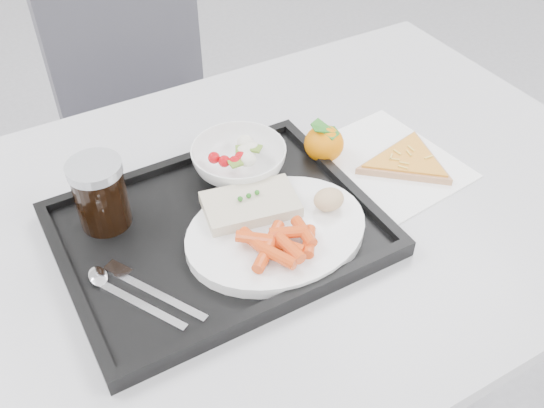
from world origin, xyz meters
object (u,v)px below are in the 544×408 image
object	(u,v)px
tray	(218,231)
pizza_slice	(407,161)
salad_bowl	(239,160)
table	(269,236)
cola_glass	(100,193)
dinner_plate	(276,232)
chair	(148,102)
tangerine	(324,144)

from	to	relation	value
tray	pizza_slice	bearing A→B (deg)	-1.48
salad_bowl	pizza_slice	xyz separation A→B (m)	(0.26, -0.11, -0.03)
tray	salad_bowl	xyz separation A→B (m)	(0.09, 0.10, 0.03)
table	cola_glass	xyz separation A→B (m)	(-0.23, 0.08, 0.14)
salad_bowl	pizza_slice	size ratio (longest dim) A/B	0.67
tray	dinner_plate	bearing A→B (deg)	-41.21
salad_bowl	chair	bearing A→B (deg)	85.61
chair	tangerine	bearing A→B (deg)	-81.33
table	chair	distance (m)	0.72
tray	pizza_slice	size ratio (longest dim) A/B	1.99
tangerine	chair	bearing A→B (deg)	98.67
dinner_plate	table	bearing A→B (deg)	68.06
table	dinner_plate	bearing A→B (deg)	-111.94
table	tray	distance (m)	0.12
cola_glass	pizza_slice	world-z (taller)	cola_glass
pizza_slice	chair	bearing A→B (deg)	106.27
table	pizza_slice	bearing A→B (deg)	-6.18
salad_bowl	cola_glass	xyz separation A→B (m)	(-0.22, -0.01, 0.03)
dinner_plate	cola_glass	bearing A→B (deg)	142.95
tray	tangerine	distance (m)	0.25
tray	salad_bowl	distance (m)	0.14
table	tangerine	distance (m)	0.18
table	salad_bowl	bearing A→B (deg)	95.63
table	chair	world-z (taller)	chair
table	dinner_plate	xyz separation A→B (m)	(-0.03, -0.08, 0.09)
chair	tangerine	distance (m)	0.70
chair	table	bearing A→B (deg)	-93.20
cola_glass	tangerine	world-z (taller)	cola_glass
dinner_plate	cola_glass	xyz separation A→B (m)	(-0.20, 0.15, 0.05)
table	salad_bowl	xyz separation A→B (m)	(-0.01, 0.08, 0.11)
chair	tangerine	size ratio (longest dim) A/B	13.55
table	tangerine	size ratio (longest dim) A/B	17.48
chair	dinner_plate	bearing A→B (deg)	-95.12
tangerine	pizza_slice	xyz separation A→B (m)	(0.11, -0.08, -0.02)
cola_glass	table	bearing A→B (deg)	-18.32
tangerine	tray	bearing A→B (deg)	-162.41
dinner_plate	salad_bowl	size ratio (longest dim) A/B	1.78
salad_bowl	tangerine	bearing A→B (deg)	-10.77
chair	salad_bowl	distance (m)	0.67
tangerine	salad_bowl	bearing A→B (deg)	169.23
dinner_plate	salad_bowl	distance (m)	0.16
dinner_plate	tangerine	xyz separation A→B (m)	(0.17, 0.13, 0.01)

